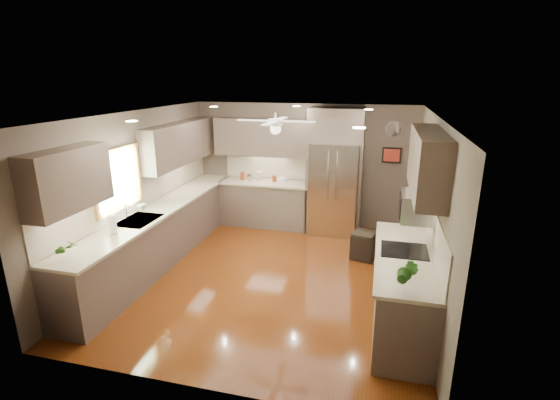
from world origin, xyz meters
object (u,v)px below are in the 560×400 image
at_px(potted_plant_right, 408,273).
at_px(refrigerator, 335,174).
at_px(canister_d, 274,179).
at_px(potted_plant_left, 68,247).
at_px(bowl, 282,181).
at_px(stool, 364,245).
at_px(canister_a, 243,176).
at_px(paper_towel, 113,224).
at_px(microwave, 418,206).
at_px(canister_c, 259,176).
at_px(canister_b, 250,177).
at_px(soap_bottle, 142,207).

distance_m(potted_plant_right, refrigerator, 4.00).
bearing_deg(canister_d, potted_plant_left, -108.83).
height_order(bowl, stool, bowl).
xyz_separation_m(canister_a, potted_plant_left, (-0.73, -4.14, 0.06)).
bearing_deg(paper_towel, microwave, 7.57).
xyz_separation_m(potted_plant_right, paper_towel, (-3.84, 0.58, -0.03)).
distance_m(potted_plant_left, microwave, 4.23).
relative_size(canister_a, stool, 0.32).
xyz_separation_m(canister_c, potted_plant_right, (2.76, -3.91, 0.08)).
bearing_deg(bowl, canister_d, 172.91).
height_order(potted_plant_right, microwave, microwave).
relative_size(canister_b, canister_d, 1.16).
height_order(soap_bottle, bowl, soap_bottle).
bearing_deg(bowl, refrigerator, -3.36).
relative_size(potted_plant_left, stool, 0.63).
distance_m(canister_a, bowl, 0.86).
relative_size(canister_a, microwave, 0.27).
bearing_deg(canister_d, canister_a, -179.58).
bearing_deg(microwave, potted_plant_right, -96.85).
distance_m(canister_d, potted_plant_right, 4.60).
relative_size(canister_c, potted_plant_left, 0.69).
xyz_separation_m(canister_b, microwave, (3.08, -2.74, 0.47)).
distance_m(refrigerator, microwave, 3.03).
xyz_separation_m(canister_a, soap_bottle, (-0.84, -2.40, 0.01)).
height_order(soap_bottle, stool, soap_bottle).
xyz_separation_m(potted_plant_right, refrigerator, (-1.19, 3.82, 0.08)).
xyz_separation_m(canister_d, microwave, (2.57, -2.79, 0.48)).
distance_m(refrigerator, stool, 1.64).
distance_m(canister_b, canister_c, 0.20).
bearing_deg(paper_towel, refrigerator, 50.71).
bearing_deg(potted_plant_right, canister_d, 121.96).
bearing_deg(microwave, canister_d, 132.61).
relative_size(bowl, microwave, 0.35).
height_order(canister_c, potted_plant_right, potted_plant_right).
bearing_deg(paper_towel, bowl, 64.37).
bearing_deg(microwave, bowl, 130.80).
bearing_deg(bowl, canister_b, -177.10).
bearing_deg(refrigerator, potted_plant_left, -123.18).
xyz_separation_m(bowl, stool, (1.74, -1.22, -0.73)).
distance_m(canister_a, soap_bottle, 2.55).
distance_m(canister_a, stool, 2.98).
bearing_deg(stool, potted_plant_right, -78.99).
bearing_deg(canister_a, bowl, -1.14).
relative_size(potted_plant_right, microwave, 0.62).
bearing_deg(potted_plant_left, refrigerator, 56.82).
bearing_deg(bowl, microwave, -49.20).
height_order(canister_a, potted_plant_right, potted_plant_right).
bearing_deg(canister_a, potted_plant_left, -100.04).
bearing_deg(microwave, potted_plant_left, -161.19).
relative_size(canister_c, soap_bottle, 1.07).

